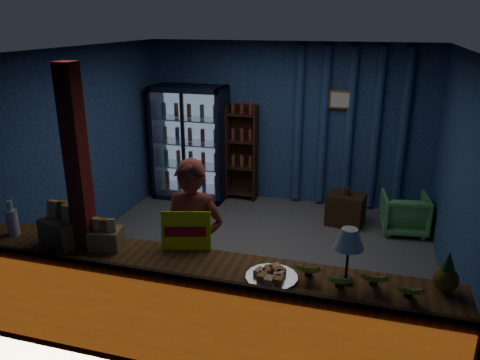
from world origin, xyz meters
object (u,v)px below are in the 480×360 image
object	(u,v)px
shopkeeper	(193,244)
green_chair	(404,213)
pastry_tray	(272,276)
table_lamp	(349,241)

from	to	relation	value
shopkeeper	green_chair	bearing A→B (deg)	51.83
pastry_tray	table_lamp	bearing A→B (deg)	11.87
green_chair	table_lamp	distance (m)	3.45
shopkeeper	pastry_tray	bearing A→B (deg)	-33.21
pastry_tray	green_chair	bearing A→B (deg)	70.14
table_lamp	pastry_tray	bearing A→B (deg)	-168.13
green_chair	table_lamp	world-z (taller)	table_lamp
pastry_tray	table_lamp	distance (m)	0.67
green_chair	table_lamp	bearing A→B (deg)	71.79
shopkeeper	pastry_tray	size ratio (longest dim) A/B	4.02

